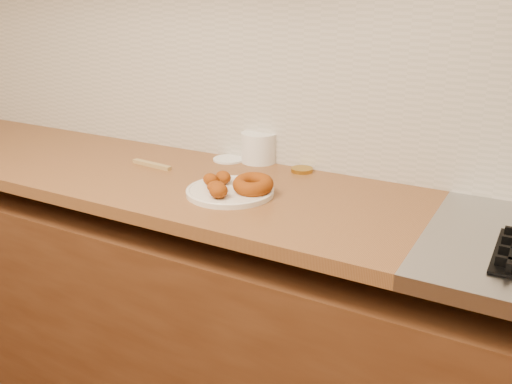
# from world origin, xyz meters

# --- Properties ---
(wall_back) EXTENTS (4.00, 0.02, 2.70)m
(wall_back) POSITION_xyz_m (0.00, 2.00, 1.35)
(wall_back) COLOR tan
(wall_back) RESTS_ON ground
(base_cabinet) EXTENTS (3.60, 0.60, 0.77)m
(base_cabinet) POSITION_xyz_m (0.00, 1.69, 0.39)
(base_cabinet) COLOR #57321B
(base_cabinet) RESTS_ON floor
(butcher_block) EXTENTS (2.30, 0.62, 0.04)m
(butcher_block) POSITION_xyz_m (-0.65, 1.69, 0.88)
(butcher_block) COLOR brown
(butcher_block) RESTS_ON base_cabinet
(backsplash) EXTENTS (3.60, 0.02, 0.60)m
(backsplash) POSITION_xyz_m (0.00, 1.99, 1.20)
(backsplash) COLOR beige
(backsplash) RESTS_ON wall_back
(donut_plate) EXTENTS (0.26, 0.26, 0.02)m
(donut_plate) POSITION_xyz_m (-0.07, 1.63, 0.91)
(donut_plate) COLOR silver
(donut_plate) RESTS_ON butcher_block
(ring_donut) EXTENTS (0.16, 0.16, 0.05)m
(ring_donut) POSITION_xyz_m (-0.00, 1.65, 0.94)
(ring_donut) COLOR #812D00
(ring_donut) RESTS_ON donut_plate
(fried_dough_chunks) EXTENTS (0.15, 0.19, 0.04)m
(fried_dough_chunks) POSITION_xyz_m (-0.09, 1.61, 0.93)
(fried_dough_chunks) COLOR #812D00
(fried_dough_chunks) RESTS_ON donut_plate
(plastic_tub) EXTENTS (0.16, 0.16, 0.11)m
(plastic_tub) POSITION_xyz_m (-0.16, 1.97, 0.95)
(plastic_tub) COLOR white
(plastic_tub) RESTS_ON butcher_block
(tub_lid) EXTENTS (0.14, 0.14, 0.01)m
(tub_lid) POSITION_xyz_m (-0.26, 1.93, 0.90)
(tub_lid) COLOR white
(tub_lid) RESTS_ON butcher_block
(brass_jar_lid) EXTENTS (0.08, 0.08, 0.01)m
(brass_jar_lid) POSITION_xyz_m (0.03, 1.94, 0.91)
(brass_jar_lid) COLOR #AF872B
(brass_jar_lid) RESTS_ON butcher_block
(wooden_utensil) EXTENTS (0.17, 0.04, 0.01)m
(wooden_utensil) POSITION_xyz_m (-0.45, 1.74, 0.91)
(wooden_utensil) COLOR #A8894F
(wooden_utensil) RESTS_ON butcher_block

